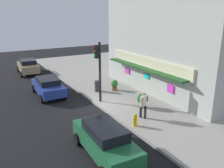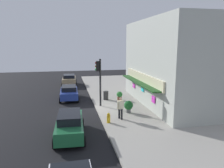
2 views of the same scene
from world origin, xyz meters
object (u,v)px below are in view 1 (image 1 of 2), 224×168
(trash_can, at_px, (98,86))
(potted_plant_by_doorway, at_px, (114,85))
(pedestrian, at_px, (143,104))
(fire_hydrant, at_px, (135,120))
(traffic_light, at_px, (98,64))
(potted_plant_by_window, at_px, (143,99))
(parked_car_blue, at_px, (48,86))
(parked_car_green, at_px, (105,140))
(parked_car_tan, at_px, (28,66))

(trash_can, bearing_deg, potted_plant_by_doorway, 70.88)
(potted_plant_by_doorway, bearing_deg, trash_can, -109.12)
(pedestrian, bearing_deg, fire_hydrant, -59.14)
(traffic_light, bearing_deg, potted_plant_by_window, 39.95)
(potted_plant_by_doorway, distance_m, parked_car_blue, 5.64)
(fire_hydrant, distance_m, parked_car_green, 3.33)
(pedestrian, bearing_deg, parked_car_blue, -153.51)
(fire_hydrant, height_order, potted_plant_by_window, potted_plant_by_window)
(potted_plant_by_window, relative_size, parked_car_tan, 0.26)
(trash_can, bearing_deg, fire_hydrant, -8.36)
(potted_plant_by_doorway, xyz_separation_m, parked_car_blue, (-2.06, -5.24, 0.12))
(traffic_light, distance_m, fire_hydrant, 5.33)
(parked_car_tan, bearing_deg, pedestrian, 13.09)
(traffic_light, xyz_separation_m, parked_car_green, (6.26, -2.90, -2.24))
(fire_hydrant, relative_size, parked_car_tan, 0.19)
(pedestrian, distance_m, potted_plant_by_doorway, 5.97)
(fire_hydrant, bearing_deg, parked_car_tan, -170.93)
(parked_car_green, bearing_deg, parked_car_blue, 179.53)
(traffic_light, xyz_separation_m, parked_car_tan, (-12.31, -2.70, -2.25))
(potted_plant_by_doorway, relative_size, potted_plant_by_window, 0.88)
(pedestrian, relative_size, potted_plant_by_window, 1.67)
(trash_can, bearing_deg, parked_car_blue, -112.30)
(potted_plant_by_window, xyz_separation_m, parked_car_green, (3.67, -5.07, 0.07))
(parked_car_tan, relative_size, parked_car_green, 0.87)
(pedestrian, bearing_deg, potted_plant_by_window, 143.38)
(potted_plant_by_window, height_order, parked_car_green, parked_car_green)
(parked_car_blue, bearing_deg, potted_plant_by_doorway, 68.53)
(pedestrian, distance_m, parked_car_green, 4.59)
(potted_plant_by_doorway, height_order, potted_plant_by_window, potted_plant_by_window)
(parked_car_green, bearing_deg, parked_car_tan, 179.38)
(fire_hydrant, distance_m, pedestrian, 1.40)
(trash_can, distance_m, potted_plant_by_doorway, 1.47)
(trash_can, bearing_deg, potted_plant_by_window, 13.19)
(fire_hydrant, bearing_deg, potted_plant_by_doorway, 159.50)
(parked_car_blue, bearing_deg, potted_plant_by_window, 37.81)
(fire_hydrant, xyz_separation_m, trash_can, (-6.94, 1.02, 0.08))
(fire_hydrant, distance_m, potted_plant_by_window, 3.01)
(pedestrian, bearing_deg, potted_plant_by_doorway, 167.15)
(traffic_light, distance_m, potted_plant_by_doorway, 3.85)
(trash_can, relative_size, potted_plant_by_window, 0.87)
(parked_car_blue, bearing_deg, traffic_light, 36.28)
(fire_hydrant, distance_m, trash_can, 7.01)
(traffic_light, distance_m, parked_car_blue, 5.28)
(pedestrian, relative_size, parked_car_green, 0.38)
(traffic_light, height_order, potted_plant_by_window, traffic_light)
(parked_car_blue, bearing_deg, parked_car_green, -0.47)
(parked_car_tan, xyz_separation_m, parked_car_green, (18.57, -0.20, 0.01))
(parked_car_tan, distance_m, parked_car_blue, 8.48)
(traffic_light, height_order, parked_car_blue, traffic_light)
(traffic_light, bearing_deg, pedestrian, 15.34)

